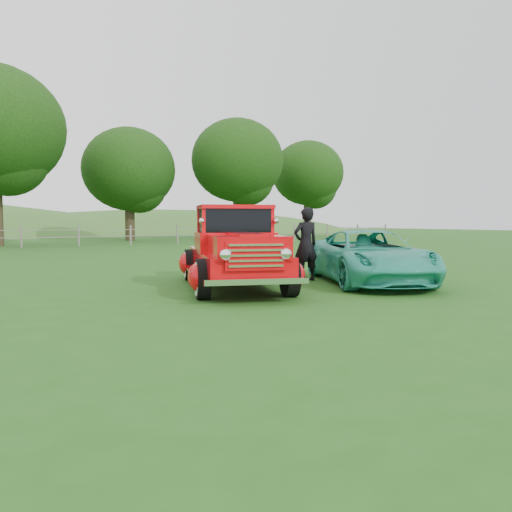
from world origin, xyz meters
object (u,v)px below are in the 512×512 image
red_pickup (234,251)px  tree_mid_east (237,161)px  tree_near_east (129,170)px  man (306,244)px  tree_far_east (308,173)px  teal_sedan (369,257)px

red_pickup → tree_mid_east: bearing=80.1°
tree_near_east → man: tree_near_east is taller
tree_near_east → tree_far_east: 17.04m
teal_sedan → red_pickup: bearing=-172.8°
teal_sedan → man: (-0.98, 1.13, 0.27)m
tree_near_east → tree_mid_east: tree_mid_east is taller
tree_far_east → man: bearing=-126.3°
tree_near_east → man: 27.56m
red_pickup → man: (2.09, 0.25, 0.09)m
tree_mid_east → man: 28.01m
tree_mid_east → man: bearing=-114.8°
tree_near_east → red_pickup: bearing=-101.7°
man → tree_near_east: bearing=-92.8°
tree_mid_east → tree_far_east: 9.49m
tree_near_east → man: bearing=-97.4°
tree_far_east → teal_sedan: 35.46m
tree_near_east → teal_sedan: (-2.54, -28.11, -4.63)m
red_pickup → man: 2.11m
tree_far_east → red_pickup: 36.52m
man → tree_far_east: bearing=-121.7°
man → red_pickup: bearing=11.3°
man → teal_sedan: bearing=135.5°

